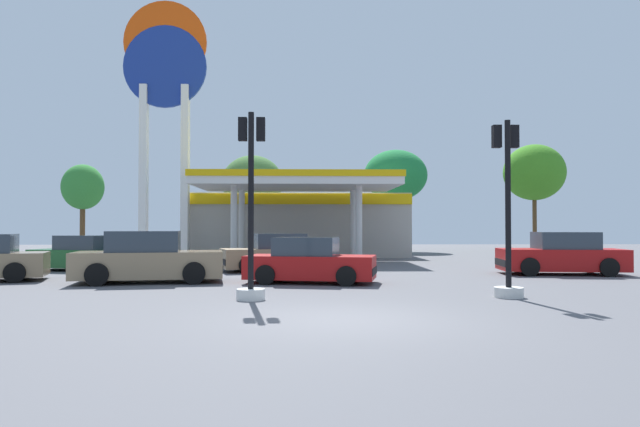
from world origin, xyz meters
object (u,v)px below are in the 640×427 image
object	(u,v)px
station_pole_sign	(165,91)
car_3	(149,259)
traffic_signal_1	(508,228)
traffic_signal_0	(251,225)
tree_0	(83,188)
tree_2	(396,176)
car_1	(82,255)
car_5	(310,262)
tree_1	(252,183)
car_2	(561,255)
car_4	(275,254)
tree_3	(534,173)

from	to	relation	value
station_pole_sign	car_3	bearing A→B (deg)	-78.21
station_pole_sign	traffic_signal_1	size ratio (longest dim) A/B	3.19
car_3	traffic_signal_0	bearing A→B (deg)	-49.97
tree_0	tree_2	bearing A→B (deg)	3.64
car_1	traffic_signal_0	distance (m)	12.04
car_5	tree_0	world-z (taller)	tree_0
car_5	tree_1	xyz separation A→B (m)	(-3.94, 23.21, 4.27)
car_2	tree_2	bearing A→B (deg)	98.34
station_pole_sign	tree_0	distance (m)	12.05
station_pole_sign	tree_0	world-z (taller)	station_pole_sign
station_pole_sign	tree_0	bearing A→B (deg)	132.81
car_4	tree_0	distance (m)	22.11
car_1	tree_3	xyz separation A→B (m)	(24.69, 15.80, 4.83)
car_1	traffic_signal_0	world-z (taller)	traffic_signal_0
car_1	car_3	xyz separation A→B (m)	(3.98, -4.94, 0.10)
station_pole_sign	tree_1	size ratio (longest dim) A/B	2.06
tree_0	tree_3	bearing A→B (deg)	-0.94
car_4	tree_2	size ratio (longest dim) A/B	0.61
car_1	tree_2	xyz separation A→B (m)	(15.40, 17.68, 4.78)
car_1	car_4	world-z (taller)	car_4
traffic_signal_0	tree_2	xyz separation A→B (m)	(7.79, 26.93, 3.61)
car_4	tree_3	world-z (taller)	tree_3
car_4	tree_3	distance (m)	23.92
station_pole_sign	traffic_signal_1	bearing A→B (deg)	-53.39
car_4	tree_0	bearing A→B (deg)	130.03
traffic_signal_0	tree_0	size ratio (longest dim) A/B	0.75
car_2	traffic_signal_1	bearing A→B (deg)	-123.32
station_pole_sign	tree_2	world-z (taller)	station_pole_sign
tree_1	station_pole_sign	bearing A→B (deg)	-111.58
car_4	tree_1	distance (m)	19.01
car_2	car_1	bearing A→B (deg)	172.80
car_1	car_5	world-z (taller)	car_5
tree_2	car_2	bearing A→B (deg)	-81.66
tree_2	tree_0	bearing A→B (deg)	-176.36
car_4	tree_3	xyz separation A→B (m)	(16.96, 16.17, 4.80)
car_5	tree_3	size ratio (longest dim) A/B	0.57
station_pole_sign	traffic_signal_0	xyz separation A→B (m)	(6.36, -17.42, -7.34)
car_5	tree_2	size ratio (longest dim) A/B	0.58
car_2	car_3	size ratio (longest dim) A/B	0.95
car_2	car_4	bearing A→B (deg)	169.62
tree_1	tree_2	distance (m)	10.29
traffic_signal_1	station_pole_sign	bearing A→B (deg)	126.61
station_pole_sign	traffic_signal_1	world-z (taller)	station_pole_sign
car_4	tree_1	world-z (taller)	tree_1
station_pole_sign	traffic_signal_0	world-z (taller)	station_pole_sign
car_2	tree_3	bearing A→B (deg)	70.65
traffic_signal_1	car_5	bearing A→B (deg)	142.84
station_pole_sign	car_3	world-z (taller)	station_pole_sign
car_1	tree_1	distance (m)	19.17
traffic_signal_1	tree_1	distance (m)	28.52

